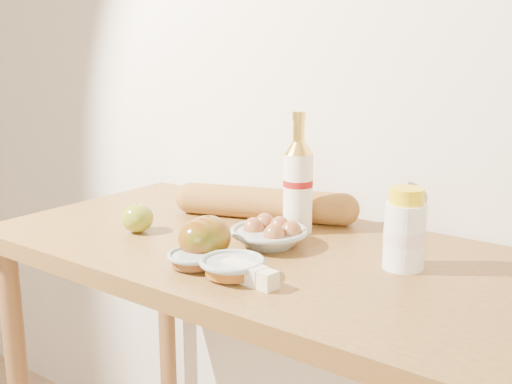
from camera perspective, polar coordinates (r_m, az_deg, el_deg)
back_wall at (r=1.53m, az=8.34°, el=12.77°), size 3.50×0.02×2.60m
table at (r=1.37m, az=0.77°, el=-9.74°), size 1.20×0.60×0.90m
bourbon_bottle at (r=1.40m, az=3.75°, el=0.73°), size 0.07×0.07×0.27m
cream_bottle at (r=1.21m, az=13.08°, el=-3.44°), size 0.08×0.08×0.15m
egg_bowl at (r=1.32m, az=1.29°, el=-3.81°), size 0.19×0.19×0.06m
baguette at (r=1.51m, az=0.75°, el=-1.03°), size 0.45×0.22×0.07m
apple_yellowgreen at (r=1.43m, az=-10.50°, el=-2.27°), size 0.08×0.08×0.07m
apple_redgreen_front at (r=1.24m, az=-4.94°, el=-4.22°), size 0.11×0.11×0.08m
apple_redgreen_right at (r=1.25m, az=-4.28°, el=-3.97°), size 0.09×0.09×0.08m
sugar_bowl at (r=1.20m, az=-5.58°, el=-5.99°), size 0.11×0.11×0.03m
syrup_bowl at (r=1.15m, az=-2.12°, el=-6.69°), size 0.15×0.15×0.03m
butter_stick at (r=1.13m, az=-0.59°, el=-7.31°), size 0.12×0.04×0.03m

